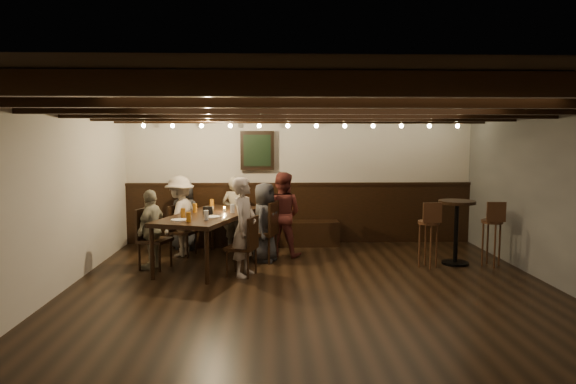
{
  "coord_description": "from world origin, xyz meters",
  "views": [
    {
      "loc": [
        -0.55,
        -6.14,
        1.98
      ],
      "look_at": [
        -0.3,
        1.3,
        1.19
      ],
      "focal_mm": 32.0,
      "sensor_mm": 36.0,
      "label": 1
    }
  ],
  "objects_px": {
    "person_bench_centre": "(235,214)",
    "high_top_table": "(456,223)",
    "bar_stool_right": "(491,242)",
    "bar_stool_left": "(428,243)",
    "person_bench_right": "(282,214)",
    "person_left_far": "(152,229)",
    "chair_left_near": "(182,240)",
    "person_right_far": "(244,227)",
    "dining_table": "(210,218)",
    "person_bench_left": "(185,215)",
    "chair_right_far": "(243,257)",
    "person_left_near": "(180,216)",
    "chair_right_near": "(263,243)",
    "person_right_near": "(265,222)",
    "chair_left_far": "(154,250)"
  },
  "relations": [
    {
      "from": "person_bench_centre",
      "to": "person_left_near",
      "type": "distance_m",
      "value": 0.96
    },
    {
      "from": "chair_right_far",
      "to": "person_left_near",
      "type": "height_order",
      "value": "person_left_near"
    },
    {
      "from": "dining_table",
      "to": "bar_stool_left",
      "type": "bearing_deg",
      "value": 12.94
    },
    {
      "from": "chair_left_near",
      "to": "chair_right_near",
      "type": "height_order",
      "value": "chair_right_near"
    },
    {
      "from": "chair_left_near",
      "to": "person_left_far",
      "type": "bearing_deg",
      "value": -2.04
    },
    {
      "from": "person_right_near",
      "to": "high_top_table",
      "type": "xyz_separation_m",
      "value": [
        3.0,
        -0.29,
        0.03
      ]
    },
    {
      "from": "chair_right_near",
      "to": "person_left_near",
      "type": "distance_m",
      "value": 1.52
    },
    {
      "from": "person_bench_centre",
      "to": "person_right_near",
      "type": "distance_m",
      "value": 0.96
    },
    {
      "from": "bar_stool_right",
      "to": "bar_stool_left",
      "type": "bearing_deg",
      "value": -173.71
    },
    {
      "from": "chair_right_near",
      "to": "chair_right_far",
      "type": "height_order",
      "value": "chair_right_near"
    },
    {
      "from": "dining_table",
      "to": "person_right_far",
      "type": "bearing_deg",
      "value": -30.96
    },
    {
      "from": "chair_right_near",
      "to": "bar_stool_left",
      "type": "height_order",
      "value": "bar_stool_left"
    },
    {
      "from": "chair_left_far",
      "to": "chair_right_near",
      "type": "bearing_deg",
      "value": 122.01
    },
    {
      "from": "person_bench_centre",
      "to": "high_top_table",
      "type": "bearing_deg",
      "value": -179.16
    },
    {
      "from": "person_right_near",
      "to": "person_left_near",
      "type": "bearing_deg",
      "value": 90.0
    },
    {
      "from": "dining_table",
      "to": "person_bench_right",
      "type": "xyz_separation_m",
      "value": [
        1.13,
        0.58,
        -0.03
      ]
    },
    {
      "from": "chair_left_far",
      "to": "person_bench_left",
      "type": "bearing_deg",
      "value": -172.38
    },
    {
      "from": "chair_left_far",
      "to": "person_right_far",
      "type": "relative_size",
      "value": 0.65
    },
    {
      "from": "person_bench_left",
      "to": "bar_stool_right",
      "type": "distance_m",
      "value": 5.13
    },
    {
      "from": "chair_left_far",
      "to": "person_bench_right",
      "type": "height_order",
      "value": "person_bench_right"
    },
    {
      "from": "person_bench_left",
      "to": "person_bench_right",
      "type": "bearing_deg",
      "value": 180.0
    },
    {
      "from": "chair_right_near",
      "to": "chair_left_near",
      "type": "bearing_deg",
      "value": 90.0
    },
    {
      "from": "dining_table",
      "to": "person_bench_left",
      "type": "bearing_deg",
      "value": 135.0
    },
    {
      "from": "chair_left_far",
      "to": "person_bench_centre",
      "type": "distance_m",
      "value": 1.71
    },
    {
      "from": "person_left_far",
      "to": "person_bench_right",
      "type": "bearing_deg",
      "value": 129.29
    },
    {
      "from": "chair_left_near",
      "to": "person_right_far",
      "type": "xyz_separation_m",
      "value": [
        1.12,
        -1.31,
        0.45
      ]
    },
    {
      "from": "dining_table",
      "to": "person_bench_right",
      "type": "height_order",
      "value": "person_bench_right"
    },
    {
      "from": "chair_left_near",
      "to": "person_bench_centre",
      "type": "bearing_deg",
      "value": 129.89
    },
    {
      "from": "person_bench_left",
      "to": "person_right_far",
      "type": "bearing_deg",
      "value": 140.71
    },
    {
      "from": "person_right_far",
      "to": "bar_stool_left",
      "type": "height_order",
      "value": "person_right_far"
    },
    {
      "from": "person_bench_centre",
      "to": "person_bench_right",
      "type": "relative_size",
      "value": 0.93
    },
    {
      "from": "person_right_near",
      "to": "person_right_far",
      "type": "bearing_deg",
      "value": -180.0
    },
    {
      "from": "chair_left_near",
      "to": "person_bench_right",
      "type": "bearing_deg",
      "value": 105.54
    },
    {
      "from": "chair_right_near",
      "to": "person_bench_centre",
      "type": "xyz_separation_m",
      "value": [
        -0.5,
        0.79,
        0.36
      ]
    },
    {
      "from": "chair_left_near",
      "to": "person_right_far",
      "type": "distance_m",
      "value": 1.78
    },
    {
      "from": "chair_right_far",
      "to": "person_left_far",
      "type": "xyz_separation_m",
      "value": [
        -1.4,
        0.45,
        0.34
      ]
    },
    {
      "from": "dining_table",
      "to": "chair_right_near",
      "type": "bearing_deg",
      "value": 31.99
    },
    {
      "from": "chair_right_near",
      "to": "bar_stool_right",
      "type": "height_order",
      "value": "bar_stool_right"
    },
    {
      "from": "person_bench_left",
      "to": "person_right_near",
      "type": "relative_size",
      "value": 0.97
    },
    {
      "from": "chair_right_far",
      "to": "person_bench_left",
      "type": "distance_m",
      "value": 2.14
    },
    {
      "from": "chair_right_far",
      "to": "person_right_far",
      "type": "height_order",
      "value": "person_right_far"
    },
    {
      "from": "person_bench_right",
      "to": "person_left_far",
      "type": "bearing_deg",
      "value": 39.29
    },
    {
      "from": "chair_right_near",
      "to": "person_bench_left",
      "type": "bearing_deg",
      "value": 74.48
    },
    {
      "from": "person_bench_left",
      "to": "person_bench_centre",
      "type": "distance_m",
      "value": 0.91
    },
    {
      "from": "bar_stool_right",
      "to": "person_right_far",
      "type": "bearing_deg",
      "value": -170.36
    },
    {
      "from": "person_left_near",
      "to": "person_right_far",
      "type": "distance_m",
      "value": 1.75
    },
    {
      "from": "person_right_near",
      "to": "person_bench_right",
      "type": "bearing_deg",
      "value": -18.43
    },
    {
      "from": "chair_right_near",
      "to": "person_left_near",
      "type": "xyz_separation_m",
      "value": [
        -1.4,
        0.46,
        0.38
      ]
    },
    {
      "from": "chair_right_far",
      "to": "person_bench_centre",
      "type": "distance_m",
      "value": 1.71
    },
    {
      "from": "chair_right_near",
      "to": "chair_right_far",
      "type": "bearing_deg",
      "value": 179.86
    }
  ]
}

